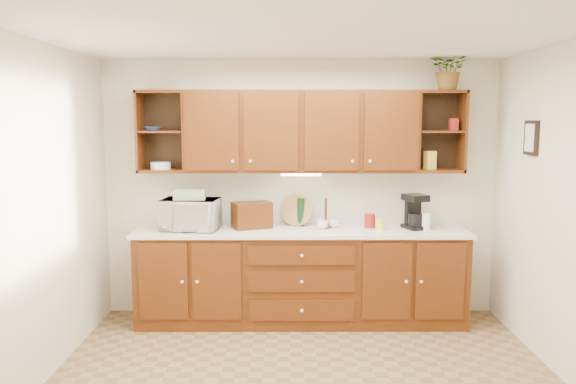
{
  "coord_description": "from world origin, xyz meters",
  "views": [
    {
      "loc": [
        -0.14,
        -3.97,
        2.0
      ],
      "look_at": [
        -0.13,
        1.15,
        1.34
      ],
      "focal_mm": 35.0,
      "sensor_mm": 36.0,
      "label": 1
    }
  ],
  "objects_px": {
    "bread_box": "(252,215)",
    "potted_plant": "(450,69)",
    "microwave": "(190,214)",
    "coffee_maker": "(414,212)"
  },
  "relations": [
    {
      "from": "coffee_maker",
      "to": "potted_plant",
      "type": "xyz_separation_m",
      "value": [
        0.31,
        0.04,
        1.39
      ]
    },
    {
      "from": "bread_box",
      "to": "potted_plant",
      "type": "height_order",
      "value": "potted_plant"
    },
    {
      "from": "microwave",
      "to": "bread_box",
      "type": "height_order",
      "value": "microwave"
    },
    {
      "from": "microwave",
      "to": "coffee_maker",
      "type": "height_order",
      "value": "coffee_maker"
    },
    {
      "from": "bread_box",
      "to": "potted_plant",
      "type": "distance_m",
      "value": 2.39
    },
    {
      "from": "microwave",
      "to": "potted_plant",
      "type": "bearing_deg",
      "value": 9.08
    },
    {
      "from": "microwave",
      "to": "coffee_maker",
      "type": "xyz_separation_m",
      "value": [
        2.2,
        0.07,
        0.01
      ]
    },
    {
      "from": "microwave",
      "to": "bread_box",
      "type": "distance_m",
      "value": 0.6
    },
    {
      "from": "microwave",
      "to": "bread_box",
      "type": "bearing_deg",
      "value": 14.9
    },
    {
      "from": "bread_box",
      "to": "coffee_maker",
      "type": "distance_m",
      "value": 1.61
    }
  ]
}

